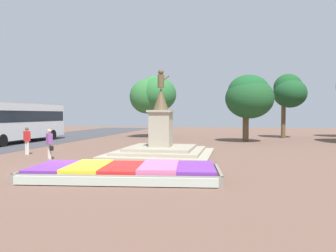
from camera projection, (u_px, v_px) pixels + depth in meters
ground_plane at (82, 168)px, 13.91m from camera, size 89.62×89.62×0.00m
flower_planter at (124, 172)px, 11.82m from camera, size 7.24×3.89×0.50m
statue_monument at (161, 143)px, 18.39m from camera, size 5.64×5.64×4.81m
city_bus at (15, 120)px, 25.98m from camera, size 2.63×10.72×3.18m
pedestrian_with_handbag at (50, 142)px, 16.76m from camera, size 0.60×0.53×1.54m
pedestrian_near_planter at (27, 139)px, 18.57m from camera, size 0.53×0.36×1.57m
park_tree_far_left at (289, 91)px, 31.29m from camera, size 3.09×3.36×6.17m
park_tree_far_right at (154, 95)px, 32.15m from camera, size 4.50×5.01×6.11m
park_tree_mid_canopy at (249, 96)px, 26.80m from camera, size 3.92×3.90×5.50m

